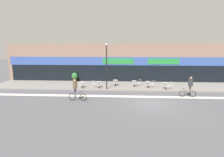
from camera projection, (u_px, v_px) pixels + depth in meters
name	position (u px, v px, depth m)	size (l,w,h in m)	color
ground_plane	(151.00, 104.00, 16.00)	(120.00, 120.00, 0.00)	#4C4C51
sidewalk_slab	(142.00, 86.00, 23.12)	(40.00, 5.50, 0.12)	slate
storefront_facade	(139.00, 62.00, 27.28)	(40.00, 4.06, 5.59)	#7F6656
bike_lane_stripe	(147.00, 97.00, 18.20)	(36.00, 0.70, 0.01)	silver
bistro_table_0	(82.00, 84.00, 21.83)	(0.64, 0.64, 0.70)	black
bistro_table_1	(99.00, 83.00, 21.82)	(0.61, 0.61, 0.77)	black
bistro_table_2	(115.00, 82.00, 22.97)	(0.69, 0.69, 0.74)	black
bistro_table_3	(134.00, 82.00, 22.63)	(0.63, 0.63, 0.72)	black
bistro_table_4	(148.00, 83.00, 21.90)	(0.60, 0.60, 0.77)	black
bistro_table_5	(165.00, 85.00, 21.09)	(0.60, 0.60, 0.77)	black
cafe_chair_0_near	(81.00, 85.00, 21.21)	(0.44, 0.59, 0.90)	#B7B2AD
cafe_chair_1_near	(98.00, 85.00, 21.21)	(0.41, 0.58, 0.90)	#B7B2AD
cafe_chair_1_side	(94.00, 83.00, 21.87)	(0.60, 0.45, 0.90)	#B7B2AD
cafe_chair_2_near	(115.00, 83.00, 22.36)	(0.44, 0.59, 0.90)	#B7B2AD
cafe_chair_3_near	(135.00, 83.00, 22.01)	(0.44, 0.59, 0.90)	#B7B2AD
cafe_chair_3_side	(139.00, 82.00, 22.58)	(0.59, 0.42, 0.90)	#B7B2AD
cafe_chair_4_near	(149.00, 84.00, 21.29)	(0.43, 0.59, 0.90)	#B7B2AD
cafe_chair_4_side	(153.00, 83.00, 21.86)	(0.60, 0.45, 0.90)	#B7B2AD
cafe_chair_5_near	(166.00, 86.00, 20.48)	(0.41, 0.58, 0.90)	#B7B2AD
cafe_chair_5_side	(170.00, 85.00, 21.06)	(0.58, 0.42, 0.90)	#B7B2AD
planter_pot	(75.00, 77.00, 25.51)	(0.85, 0.85, 1.35)	brown
lamp_post	(107.00, 63.00, 20.66)	(0.26, 0.26, 5.45)	black
cyclist_0	(76.00, 89.00, 16.74)	(1.79, 0.50, 2.06)	black
cyclist_1	(190.00, 85.00, 17.91)	(1.67, 0.55, 2.13)	black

